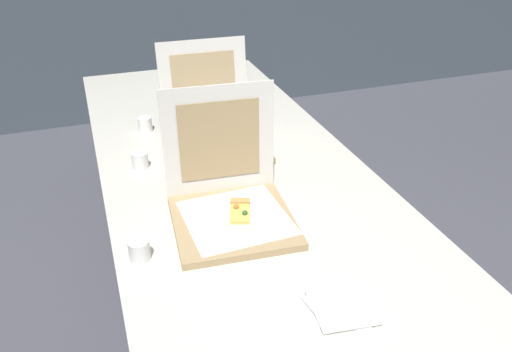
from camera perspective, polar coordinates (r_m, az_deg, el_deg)
name	(u,v)px	position (r m, az deg, el deg)	size (l,w,h in m)	color
table	(234,179)	(1.83, -2.43, -0.36)	(0.90, 2.38, 0.75)	silver
pizza_box_front	(230,202)	(1.52, -2.86, -2.91)	(0.37, 0.39, 0.36)	tan
pizza_box_middle	(214,132)	(1.95, -4.63, 4.82)	(0.35, 0.40, 0.36)	tan
cup_white_near_left	(139,250)	(1.40, -12.74, -7.98)	(0.06, 0.06, 0.06)	white
cup_white_far	(145,124)	(2.12, -12.14, 5.58)	(0.06, 0.06, 0.06)	white
cup_white_mid	(140,160)	(1.84, -12.68, 1.69)	(0.06, 0.06, 0.06)	white
napkin_pile	(340,307)	(1.26, 9.28, -14.12)	(0.16, 0.16, 0.01)	white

